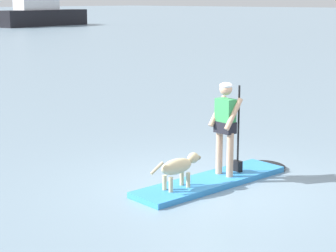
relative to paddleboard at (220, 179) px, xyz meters
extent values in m
plane|color=gray|center=(-0.23, 0.03, -0.05)|extent=(400.00, 400.00, 0.00)
cube|color=#338CD8|center=(-0.23, 0.03, 0.00)|extent=(3.19, 1.15, 0.10)
ellipsoid|color=black|center=(1.32, -0.16, 0.00)|extent=(0.65, 0.80, 0.10)
cylinder|color=tan|center=(0.12, 0.12, 0.45)|extent=(0.12, 0.12, 0.79)
cylinder|color=tan|center=(0.09, -0.14, 0.45)|extent=(0.12, 0.12, 0.79)
cube|color=black|center=(0.10, -0.01, 0.92)|extent=(0.26, 0.38, 0.20)
cube|color=#338C4C|center=(0.10, -0.01, 1.13)|extent=(0.24, 0.36, 0.59)
sphere|color=tan|center=(0.10, -0.01, 1.60)|extent=(0.22, 0.22, 0.22)
ellipsoid|color=white|center=(0.10, -0.01, 1.66)|extent=(0.23, 0.23, 0.11)
cylinder|color=tan|center=(0.13, 0.18, 1.18)|extent=(0.43, 0.14, 0.54)
cylinder|color=tan|center=(0.08, -0.20, 1.18)|extent=(0.43, 0.14, 0.54)
cylinder|color=black|center=(0.45, -0.06, 0.84)|extent=(0.04, 0.04, 1.58)
cube|color=black|center=(0.45, -0.06, 0.15)|extent=(0.10, 0.19, 0.20)
ellipsoid|color=#CCB78C|center=(-1.04, 0.13, 0.43)|extent=(0.67, 0.30, 0.26)
ellipsoid|color=#CCB78C|center=(-0.66, 0.08, 0.51)|extent=(0.24, 0.19, 0.18)
ellipsoid|color=gray|center=(-0.55, 0.07, 0.49)|extent=(0.13, 0.09, 0.08)
cylinder|color=#CCB78C|center=(-1.46, 0.18, 0.48)|extent=(0.27, 0.08, 0.18)
cylinder|color=#CCB78C|center=(-0.84, 0.18, 0.17)|extent=(0.07, 0.07, 0.25)
cylinder|color=#CCB78C|center=(-0.86, 0.03, 0.17)|extent=(0.07, 0.07, 0.25)
cylinder|color=#CCB78C|center=(-1.23, 0.23, 0.17)|extent=(0.07, 0.07, 0.25)
cylinder|color=#CCB78C|center=(-1.24, 0.08, 0.17)|extent=(0.07, 0.07, 0.25)
cube|color=black|center=(36.32, 52.58, 0.89)|extent=(12.75, 3.97, 1.88)
cube|color=silver|center=(35.38, 52.58, 2.78)|extent=(5.83, 2.53, 1.90)
cylinder|color=silver|center=(35.38, 52.58, 3.03)|extent=(4.38, 0.66, 0.14)
camera|label=1|loc=(-8.24, -5.97, 3.12)|focal=63.85mm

